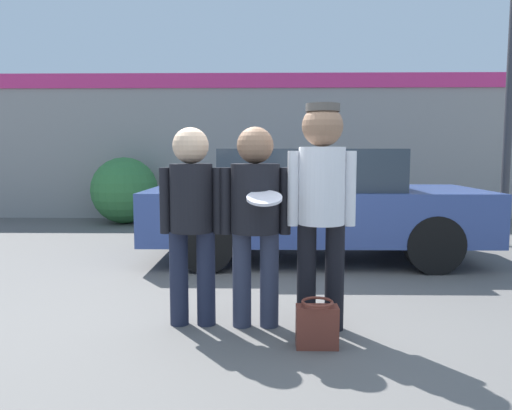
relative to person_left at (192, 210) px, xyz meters
The scene contains 8 objects.
ground_plane 1.07m from the person_left, 15.37° to the left, with size 56.00×56.00×0.00m, color #5B5956.
storefront_building 6.70m from the person_left, 85.63° to the left, with size 24.00×0.22×3.03m.
person_left is the anchor object (origin of this frame).
person_middle_with_frisbee 0.51m from the person_left, ahead, with size 0.56×0.59×1.60m.
person_right 1.04m from the person_left, ahead, with size 0.53×0.36×1.76m.
parked_car_near 2.84m from the person_left, 65.07° to the left, with size 4.27×1.81×1.44m.
shrub 6.22m from the person_left, 110.67° to the left, with size 1.30×1.30×1.30m.
handbag 1.32m from the person_left, 26.08° to the right, with size 0.30×0.23×0.35m.
Camera 1 is at (0.08, -4.07, 1.40)m, focal length 35.00 mm.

